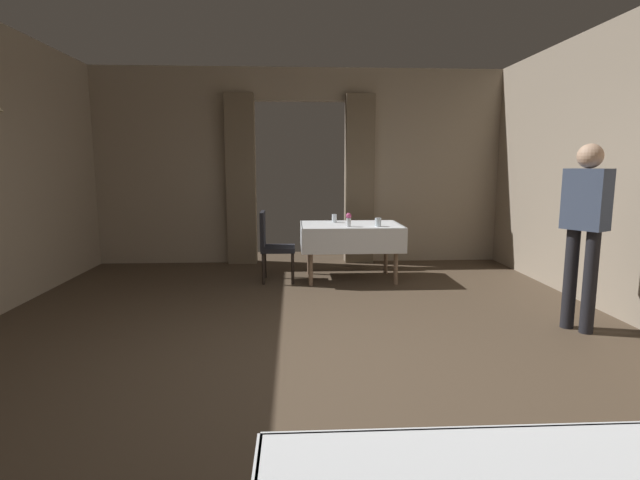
% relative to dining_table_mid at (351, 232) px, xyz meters
% --- Properties ---
extents(ground, '(10.08, 10.08, 0.00)m').
position_rel_dining_table_mid_xyz_m(ground, '(-0.65, -2.90, -0.64)').
color(ground, '#4C3D2D').
extents(wall_back, '(6.40, 0.27, 3.00)m').
position_rel_dining_table_mid_xyz_m(wall_back, '(-0.65, 1.28, 0.88)').
color(wall_back, gray).
rests_on(wall_back, ground).
extents(dining_table_mid, '(1.33, 0.93, 0.75)m').
position_rel_dining_table_mid_xyz_m(dining_table_mid, '(0.00, 0.00, 0.00)').
color(dining_table_mid, '#7A604C').
rests_on(dining_table_mid, ground).
extents(chair_mid_left, '(0.44, 0.44, 0.93)m').
position_rel_dining_table_mid_xyz_m(chair_mid_left, '(-1.05, -0.05, -0.13)').
color(chair_mid_left, black).
rests_on(chair_mid_left, ground).
extents(flower_vase_mid, '(0.07, 0.07, 0.18)m').
position_rel_dining_table_mid_xyz_m(flower_vase_mid, '(-0.06, -0.26, 0.20)').
color(flower_vase_mid, silver).
rests_on(flower_vase_mid, dining_table_mid).
extents(glass_mid_b, '(0.07, 0.07, 0.11)m').
position_rel_dining_table_mid_xyz_m(glass_mid_b, '(-0.20, 0.22, 0.16)').
color(glass_mid_b, silver).
rests_on(glass_mid_b, dining_table_mid).
extents(glass_mid_c, '(0.08, 0.08, 0.11)m').
position_rel_dining_table_mid_xyz_m(glass_mid_c, '(0.32, -0.26, 0.16)').
color(glass_mid_c, silver).
rests_on(glass_mid_c, dining_table_mid).
extents(person_waiter_by_doorway, '(0.38, 0.42, 1.72)m').
position_rel_dining_table_mid_xyz_m(person_waiter_by_doorway, '(1.88, -2.17, 0.38)').
color(person_waiter_by_doorway, black).
rests_on(person_waiter_by_doorway, ground).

